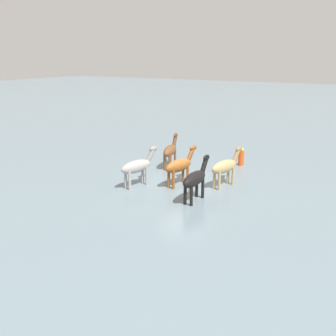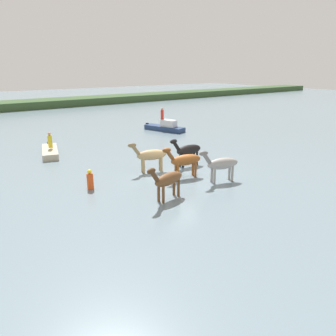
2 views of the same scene
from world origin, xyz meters
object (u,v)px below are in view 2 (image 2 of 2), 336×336
at_px(horse_pinto_flank, 221,164).
at_px(person_helmsman_aft, 50,140).
at_px(horse_lead, 188,150).
at_px(person_boatman_standing, 162,114).
at_px(buoy_channel_marker, 90,180).
at_px(horse_chestnut_trailing, 184,160).
at_px(boat_launch_far, 165,128).
at_px(horse_gray_outer, 150,155).
at_px(horse_dun_straggler, 168,180).
at_px(boat_skiff_near, 50,153).

relative_size(horse_pinto_flank, person_helmsman_aft, 2.15).
xyz_separation_m(horse_lead, person_boatman_standing, (5.84, 11.25, 0.63)).
distance_m(person_helmsman_aft, buoy_channel_marker, 8.59).
bearing_deg(horse_lead, horse_chestnut_trailing, 46.86).
bearing_deg(boat_launch_far, horse_gray_outer, -57.45).
distance_m(horse_chestnut_trailing, boat_launch_far, 14.85).
bearing_deg(horse_pinto_flank, horse_dun_straggler, 18.38).
xyz_separation_m(horse_lead, boat_skiff_near, (-6.65, 8.45, -0.94)).
xyz_separation_m(horse_chestnut_trailing, buoy_channel_marker, (-5.39, 1.53, -0.58)).
xyz_separation_m(horse_lead, buoy_channel_marker, (-7.08, -0.20, -0.59)).
relative_size(horse_dun_straggler, buoy_channel_marker, 2.19).
bearing_deg(horse_dun_straggler, boat_skiff_near, -92.04).
height_order(horse_chestnut_trailing, horse_dun_straggler, horse_chestnut_trailing).
relative_size(horse_gray_outer, person_helmsman_aft, 2.14).
distance_m(horse_gray_outer, horse_pinto_flank, 4.62).
height_order(horse_gray_outer, horse_pinto_flank, horse_pinto_flank).
height_order(boat_skiff_near, person_boatman_standing, person_boatman_standing).
xyz_separation_m(horse_pinto_flank, horse_dun_straggler, (-4.04, -0.28, -0.03)).
bearing_deg(boat_launch_far, horse_chestnut_trailing, -49.03).
distance_m(horse_gray_outer, horse_dun_straggler, 4.66).
bearing_deg(horse_pinto_flank, person_helmsman_aft, -48.23).
distance_m(horse_dun_straggler, boat_launch_far, 18.16).
relative_size(horse_pinto_flank, horse_dun_straggler, 1.02).
height_order(horse_dun_straggler, person_boatman_standing, person_boatman_standing).
bearing_deg(horse_dun_straggler, horse_gray_outer, -124.57).
distance_m(horse_chestnut_trailing, buoy_channel_marker, 5.64).
height_order(horse_gray_outer, buoy_channel_marker, horse_gray_outer).
xyz_separation_m(horse_gray_outer, person_boatman_standing, (8.54, 10.80, 0.64)).
bearing_deg(horse_gray_outer, horse_dun_straggler, 82.72).
bearing_deg(horse_lead, horse_gray_outer, -8.34).
relative_size(horse_dun_straggler, boat_launch_far, 0.53).
xyz_separation_m(horse_pinto_flank, horse_lead, (0.44, 3.58, 0.01)).
height_order(horse_pinto_flank, buoy_channel_marker, horse_pinto_flank).
bearing_deg(horse_lead, horse_dun_straggler, 41.71).
height_order(boat_launch_far, buoy_channel_marker, boat_launch_far).
distance_m(boat_skiff_near, boat_launch_far, 12.89).
bearing_deg(boat_skiff_near, horse_lead, 53.61).
height_order(horse_gray_outer, horse_dun_straggler, horse_gray_outer).
distance_m(boat_skiff_near, person_helmsman_aft, 0.96).
distance_m(horse_pinto_flank, boat_skiff_near, 13.57).
distance_m(horse_gray_outer, boat_skiff_near, 8.97).
height_order(horse_chestnut_trailing, boat_skiff_near, horse_chestnut_trailing).
bearing_deg(horse_dun_straggler, boat_launch_far, -137.32).
height_order(person_boatman_standing, buoy_channel_marker, person_boatman_standing).
relative_size(horse_pinto_flank, buoy_channel_marker, 2.24).
distance_m(horse_lead, boat_launch_far, 12.51).
relative_size(horse_pinto_flank, person_boatman_standing, 2.15).
distance_m(horse_pinto_flank, person_helmsman_aft, 13.42).
distance_m(boat_launch_far, buoy_channel_marker, 17.18).
bearing_deg(person_boatman_standing, horse_lead, -117.44).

